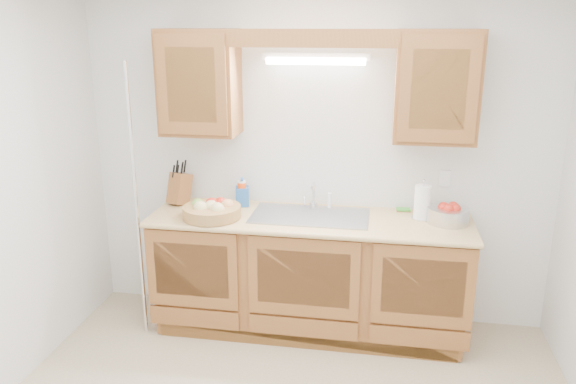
% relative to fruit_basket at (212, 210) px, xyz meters
% --- Properties ---
extents(room, '(3.52, 3.50, 2.50)m').
position_rel_fruit_basket_xyz_m(room, '(0.69, -1.06, 0.29)').
color(room, '#C1AE8B').
rests_on(room, ground).
extents(base_cabinets, '(2.20, 0.60, 0.86)m').
position_rel_fruit_basket_xyz_m(base_cabinets, '(0.69, 0.14, -0.52)').
color(base_cabinets, brown).
rests_on(base_cabinets, ground).
extents(countertop, '(2.30, 0.63, 0.04)m').
position_rel_fruit_basket_xyz_m(countertop, '(0.69, 0.13, -0.08)').
color(countertop, tan).
rests_on(countertop, base_cabinets).
extents(upper_cabinet_left, '(0.55, 0.33, 0.75)m').
position_rel_fruit_basket_xyz_m(upper_cabinet_left, '(-0.14, 0.28, 0.87)').
color(upper_cabinet_left, brown).
rests_on(upper_cabinet_left, room).
extents(upper_cabinet_right, '(0.55, 0.33, 0.75)m').
position_rel_fruit_basket_xyz_m(upper_cabinet_right, '(1.52, 0.28, 0.87)').
color(upper_cabinet_right, brown).
rests_on(upper_cabinet_right, room).
extents(valance, '(2.20, 0.05, 0.12)m').
position_rel_fruit_basket_xyz_m(valance, '(0.69, 0.13, 1.18)').
color(valance, brown).
rests_on(valance, room).
extents(fluorescent_fixture, '(0.76, 0.08, 0.08)m').
position_rel_fruit_basket_xyz_m(fluorescent_fixture, '(0.69, 0.36, 1.04)').
color(fluorescent_fixture, white).
rests_on(fluorescent_fixture, room).
extents(sink, '(0.84, 0.46, 0.36)m').
position_rel_fruit_basket_xyz_m(sink, '(0.69, 0.15, -0.13)').
color(sink, '#9E9EA3').
rests_on(sink, countertop).
extents(wire_shelf_pole, '(0.03, 0.03, 2.00)m').
position_rel_fruit_basket_xyz_m(wire_shelf_pole, '(-0.51, -0.12, 0.04)').
color(wire_shelf_pole, silver).
rests_on(wire_shelf_pole, ground).
extents(outlet_plate, '(0.08, 0.01, 0.12)m').
position_rel_fruit_basket_xyz_m(outlet_plate, '(1.64, 0.43, 0.19)').
color(outlet_plate, white).
rests_on(outlet_plate, room).
extents(fruit_basket, '(0.45, 0.45, 0.13)m').
position_rel_fruit_basket_xyz_m(fruit_basket, '(0.00, 0.00, 0.00)').
color(fruit_basket, '#AD7946').
rests_on(fruit_basket, countertop).
extents(knife_block, '(0.19, 0.23, 0.35)m').
position_rel_fruit_basket_xyz_m(knife_block, '(-0.34, 0.28, 0.07)').
color(knife_block, brown).
rests_on(knife_block, countertop).
extents(orange_canister, '(0.08, 0.08, 0.20)m').
position_rel_fruit_basket_xyz_m(orange_canister, '(0.15, 0.29, 0.04)').
color(orange_canister, '#FE460E').
rests_on(orange_canister, countertop).
extents(soap_bottle, '(0.12, 0.12, 0.22)m').
position_rel_fruit_basket_xyz_m(soap_bottle, '(0.15, 0.30, 0.05)').
color(soap_bottle, '#225CAC').
rests_on(soap_bottle, countertop).
extents(sponge, '(0.10, 0.07, 0.02)m').
position_rel_fruit_basket_xyz_m(sponge, '(1.35, 0.38, -0.05)').
color(sponge, '#CC333F').
rests_on(sponge, countertop).
extents(paper_towel, '(0.14, 0.14, 0.29)m').
position_rel_fruit_basket_xyz_m(paper_towel, '(1.48, 0.22, 0.06)').
color(paper_towel, silver).
rests_on(paper_towel, countertop).
extents(apple_bowl, '(0.30, 0.30, 0.15)m').
position_rel_fruit_basket_xyz_m(apple_bowl, '(1.65, 0.17, 0.01)').
color(apple_bowl, silver).
rests_on(apple_bowl, countertop).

